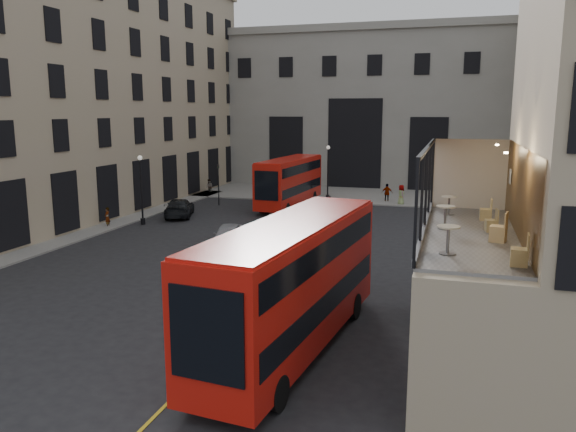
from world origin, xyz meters
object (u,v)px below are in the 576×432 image
(street_lamp_a, at_px, (142,194))
(pedestrian_c, at_px, (387,193))
(bus_far, at_px, (290,180))
(cafe_table_near, at_px, (448,236))
(cyclist, at_px, (348,229))
(cafe_chair_a, at_px, (520,256))
(pedestrian_a, at_px, (209,187))
(cafe_chair_c, at_px, (491,225))
(cafe_chair_d, at_px, (486,214))
(traffic_light_near, at_px, (329,219))
(bus_near, at_px, (293,279))
(pedestrian_d, at_px, (401,195))
(cafe_table_mid, at_px, (445,214))
(bicycle, at_px, (338,228))
(car_b, at_px, (329,219))
(street_lamp_b, at_px, (328,176))
(pedestrian_e, at_px, (107,217))
(traffic_light_far, at_px, (218,179))
(cafe_table_far, at_px, (449,202))
(car_a, at_px, (228,235))
(cafe_chair_b, at_px, (499,233))
(car_c, at_px, (179,208))
(pedestrian_b, at_px, (280,199))

(street_lamp_a, relative_size, pedestrian_c, 2.97)
(bus_far, height_order, cafe_table_near, cafe_table_near)
(cyclist, height_order, cafe_chair_a, cafe_chair_a)
(pedestrian_a, bearing_deg, cafe_table_near, -35.23)
(cafe_chair_c, distance_m, cafe_chair_d, 2.09)
(traffic_light_near, relative_size, cyclist, 2.24)
(bus_near, height_order, pedestrian_d, bus_near)
(bus_far, distance_m, cafe_table_mid, 32.13)
(bus_near, relative_size, pedestrian_c, 6.82)
(street_lamp_a, bearing_deg, cafe_chair_d, -32.82)
(street_lamp_a, xyz_separation_m, bicycle, (15.23, 0.62, -1.90))
(car_b, bearing_deg, pedestrian_c, 78.98)
(street_lamp_b, height_order, pedestrian_e, street_lamp_b)
(traffic_light_far, xyz_separation_m, cafe_chair_d, (22.10, -25.55, 2.43))
(pedestrian_e, distance_m, cafe_table_far, 28.29)
(traffic_light_far, height_order, car_a, traffic_light_far)
(cafe_table_near, bearing_deg, street_lamp_a, 137.09)
(street_lamp_b, height_order, pedestrian_a, street_lamp_b)
(traffic_light_far, xyz_separation_m, car_a, (7.03, -14.61, -1.71))
(cafe_table_far, xyz_separation_m, cafe_chair_d, (1.36, -0.85, -0.24))
(cafe_chair_b, distance_m, cafe_chair_d, 3.60)
(traffic_light_near, height_order, car_b, traffic_light_near)
(bus_near, bearing_deg, cafe_table_far, 38.02)
(street_lamp_b, bearing_deg, bus_far, -116.75)
(pedestrian_d, height_order, cafe_chair_c, cafe_chair_c)
(pedestrian_c, bearing_deg, car_c, 37.60)
(traffic_light_near, distance_m, street_lamp_a, 17.09)
(bus_near, bearing_deg, car_c, 125.86)
(cafe_table_near, distance_m, cafe_chair_c, 3.85)
(traffic_light_near, bearing_deg, cyclist, 87.14)
(bicycle, distance_m, pedestrian_c, 15.68)
(car_a, relative_size, bicycle, 2.24)
(car_a, xyz_separation_m, cafe_table_far, (13.71, -10.08, 4.37))
(traffic_light_far, height_order, cafe_chair_b, cafe_chair_b)
(street_lamp_a, distance_m, cafe_table_mid, 28.83)
(car_c, bearing_deg, cafe_chair_d, 119.32)
(street_lamp_a, bearing_deg, pedestrian_a, 96.09)
(cafe_table_mid, bearing_deg, cafe_table_near, -87.61)
(traffic_light_far, bearing_deg, cafe_chair_c, -51.23)
(cyclist, xyz_separation_m, cafe_table_near, (6.57, -20.08, 4.30))
(car_c, height_order, cafe_chair_d, cafe_chair_d)
(traffic_light_far, bearing_deg, pedestrian_a, 121.42)
(street_lamp_b, xyz_separation_m, car_c, (-9.85, -12.18, -1.65))
(street_lamp_a, xyz_separation_m, pedestrian_c, (16.78, 16.21, -1.50))
(cyclist, distance_m, pedestrian_e, 18.25)
(street_lamp_b, relative_size, cafe_table_far, 7.27)
(car_b, xyz_separation_m, cafe_chair_c, (10.02, -19.93, 4.02))
(cafe_chair_a, bearing_deg, cafe_table_near, 158.27)
(pedestrian_b, distance_m, cafe_table_near, 35.37)
(cafe_chair_b, bearing_deg, traffic_light_near, 122.34)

